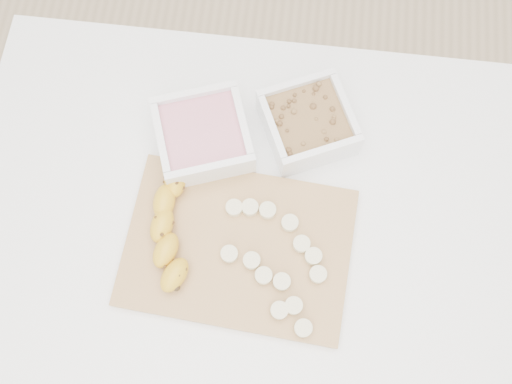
# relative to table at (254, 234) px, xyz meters

# --- Properties ---
(ground) EXTENTS (3.50, 3.50, 0.00)m
(ground) POSITION_rel_table_xyz_m (0.00, 0.00, -0.65)
(ground) COLOR #C6AD89
(ground) RESTS_ON ground
(table) EXTENTS (1.00, 0.70, 0.75)m
(table) POSITION_rel_table_xyz_m (0.00, 0.00, 0.00)
(table) COLOR white
(table) RESTS_ON ground
(bowl_yogurt) EXTENTS (0.19, 0.19, 0.07)m
(bowl_yogurt) POSITION_rel_table_xyz_m (-0.10, 0.13, 0.13)
(bowl_yogurt) COLOR white
(bowl_yogurt) RESTS_ON table
(bowl_granola) EXTENTS (0.19, 0.19, 0.07)m
(bowl_granola) POSITION_rel_table_xyz_m (0.07, 0.17, 0.13)
(bowl_granola) COLOR white
(bowl_granola) RESTS_ON table
(cutting_board) EXTENTS (0.38, 0.29, 0.01)m
(cutting_board) POSITION_rel_table_xyz_m (-0.02, -0.05, 0.10)
(cutting_board) COLOR tan
(cutting_board) RESTS_ON table
(banana) EXTENTS (0.07, 0.21, 0.04)m
(banana) POSITION_rel_table_xyz_m (-0.13, -0.04, 0.13)
(banana) COLOR gold
(banana) RESTS_ON cutting_board
(banana_slices) EXTENTS (0.17, 0.21, 0.02)m
(banana_slices) POSITION_rel_table_xyz_m (0.04, -0.07, 0.12)
(banana_slices) COLOR beige
(banana_slices) RESTS_ON cutting_board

